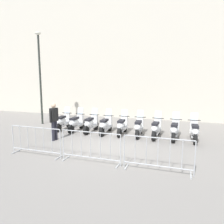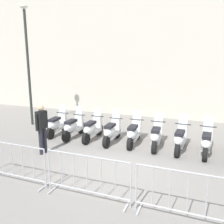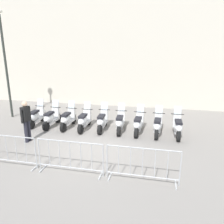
# 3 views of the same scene
# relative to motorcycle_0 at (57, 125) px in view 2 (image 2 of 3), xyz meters

# --- Properties ---
(ground_plane) EXTENTS (120.00, 120.00, 0.00)m
(ground_plane) POSITION_rel_motorcycle_0_xyz_m (3.01, -2.53, -0.45)
(ground_plane) COLOR gray
(motorcycle_0) EXTENTS (0.59, 1.72, 1.24)m
(motorcycle_0) POSITION_rel_motorcycle_0_xyz_m (0.00, 0.00, 0.00)
(motorcycle_0) COLOR black
(motorcycle_0) RESTS_ON ground
(motorcycle_1) EXTENTS (0.66, 1.72, 1.24)m
(motorcycle_1) POSITION_rel_motorcycle_0_xyz_m (0.82, -0.23, 0.00)
(motorcycle_1) COLOR black
(motorcycle_1) RESTS_ON ground
(motorcycle_2) EXTENTS (0.66, 1.72, 1.24)m
(motorcycle_2) POSITION_rel_motorcycle_0_xyz_m (1.67, -0.36, 0.00)
(motorcycle_2) COLOR black
(motorcycle_2) RESTS_ON ground
(motorcycle_3) EXTENTS (0.65, 1.72, 1.24)m
(motorcycle_3) POSITION_rel_motorcycle_0_xyz_m (2.50, -0.57, 0.00)
(motorcycle_3) COLOR black
(motorcycle_3) RESTS_ON ground
(motorcycle_4) EXTENTS (0.61, 1.72, 1.24)m
(motorcycle_4) POSITION_rel_motorcycle_0_xyz_m (3.37, -0.63, 0.00)
(motorcycle_4) COLOR black
(motorcycle_4) RESTS_ON ground
(motorcycle_5) EXTENTS (0.59, 1.72, 1.24)m
(motorcycle_5) POSITION_rel_motorcycle_0_xyz_m (4.21, -0.79, 0.00)
(motorcycle_5) COLOR black
(motorcycle_5) RESTS_ON ground
(motorcycle_6) EXTENTS (0.71, 1.71, 1.24)m
(motorcycle_6) POSITION_rel_motorcycle_0_xyz_m (5.03, -0.99, 0.00)
(motorcycle_6) COLOR black
(motorcycle_6) RESTS_ON ground
(motorcycle_7) EXTENTS (0.71, 1.71, 1.24)m
(motorcycle_7) POSITION_rel_motorcycle_0_xyz_m (5.87, -1.16, 0.00)
(motorcycle_7) COLOR black
(motorcycle_7) RESTS_ON ground
(barrier_segment_0) EXTENTS (2.08, 0.79, 1.07)m
(barrier_segment_0) POSITION_rel_motorcycle_0_xyz_m (0.51, -3.99, 0.07)
(barrier_segment_0) COLOR #B2B5B7
(barrier_segment_0) RESTS_ON ground
(barrier_segment_1) EXTENTS (2.08, 0.79, 1.07)m
(barrier_segment_1) POSITION_rel_motorcycle_0_xyz_m (2.67, -4.39, 0.07)
(barrier_segment_1) COLOR #B2B5B7
(barrier_segment_1) RESTS_ON ground
(barrier_segment_2) EXTENTS (2.08, 0.79, 1.07)m
(barrier_segment_2) POSITION_rel_motorcycle_0_xyz_m (4.83, -4.79, 0.07)
(barrier_segment_2) COLOR #B2B5B7
(barrier_segment_2) RESTS_ON ground
(street_lamp) EXTENTS (0.36, 0.36, 5.66)m
(street_lamp) POSITION_rel_motorcycle_0_xyz_m (-1.94, 1.40, 2.97)
(street_lamp) COLOR #2D332D
(street_lamp) RESTS_ON ground
(officer_near_row_end) EXTENTS (0.32, 0.53, 1.73)m
(officer_near_row_end) POSITION_rel_motorcycle_0_xyz_m (0.38, -2.03, 0.53)
(officer_near_row_end) COLOR #23232D
(officer_near_row_end) RESTS_ON ground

